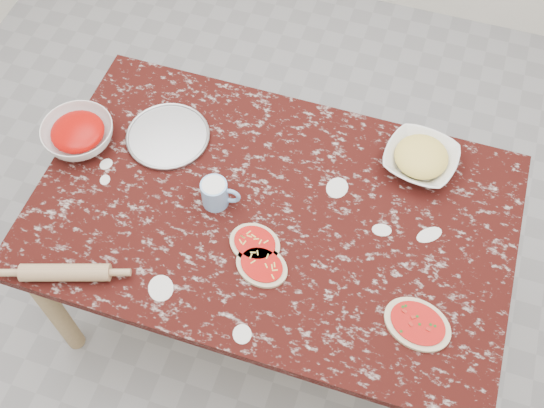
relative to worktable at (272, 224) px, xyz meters
The scene contains 10 objects.
ground 0.67m from the worktable, ahead, with size 4.00×4.00×0.00m, color gray.
worktable is the anchor object (origin of this frame).
pizza_tray 0.49m from the worktable, 158.05° to the left, with size 0.29×0.29×0.01m, color #B2B2B7.
sauce_bowl 0.75m from the worktable, behind, with size 0.25×0.25×0.08m, color white.
cheese_bowl 0.56m from the worktable, 38.50° to the left, with size 0.25×0.25×0.06m, color white.
flour_mug 0.23m from the worktable, behind, with size 0.13×0.09×0.10m.
pizza_left 0.23m from the worktable, 81.11° to the right, with size 0.21×0.18×0.02m.
pizza_mid 0.16m from the worktable, 96.24° to the right, with size 0.20×0.17×0.02m.
pizza_right 0.60m from the worktable, 24.42° to the right, with size 0.24×0.21×0.02m.
rolling_pin 0.70m from the worktable, 141.82° to the right, with size 0.06×0.06×0.28m, color tan.
Camera 1 is at (0.35, -1.07, 2.62)m, focal length 43.15 mm.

